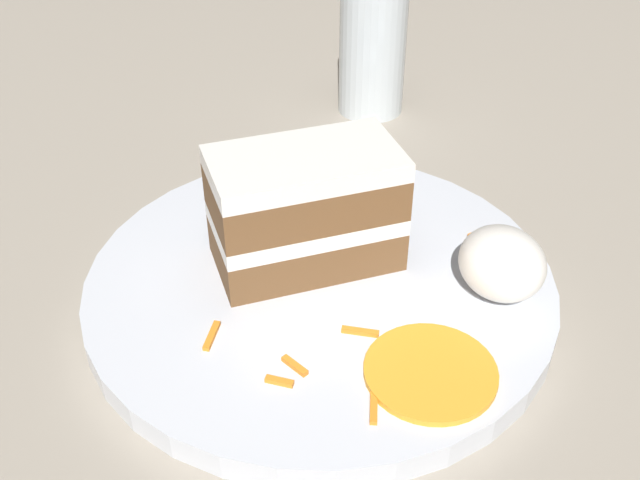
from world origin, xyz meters
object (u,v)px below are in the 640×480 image
(cake_slice, at_px, (306,209))
(orange_garnish, at_px, (431,372))
(cream_dollop, at_px, (502,263))
(drinking_glass, at_px, (372,57))
(plate, at_px, (320,285))

(cake_slice, distance_m, orange_garnish, 0.13)
(cake_slice, relative_size, cream_dollop, 2.08)
(orange_garnish, bearing_deg, cake_slice, -160.44)
(cream_dollop, relative_size, drinking_glass, 0.48)
(plate, distance_m, drinking_glass, 0.28)
(drinking_glass, bearing_deg, cake_slice, -27.01)
(cream_dollop, bearing_deg, orange_garnish, -49.52)
(orange_garnish, bearing_deg, cream_dollop, 130.48)
(plate, relative_size, cake_slice, 2.49)
(plate, bearing_deg, cake_slice, -165.83)
(cake_slice, relative_size, orange_garnish, 1.63)
(plate, height_order, cake_slice, cake_slice)
(cake_slice, xyz_separation_m, orange_garnish, (0.12, 0.04, -0.04))
(cream_dollop, xyz_separation_m, drinking_glass, (-0.30, 0.01, 0.01))
(plate, distance_m, orange_garnish, 0.11)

